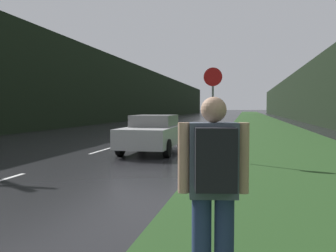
# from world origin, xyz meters

# --- Properties ---
(grass_verge) EXTENTS (6.00, 240.00, 0.02)m
(grass_verge) POSITION_xyz_m (7.28, 40.00, 0.01)
(grass_verge) COLOR #26471E
(grass_verge) RESTS_ON ground_plane
(lane_stripe_c) EXTENTS (0.12, 3.00, 0.01)m
(lane_stripe_c) POSITION_xyz_m (0.00, 14.82, 0.00)
(lane_stripe_c) COLOR silver
(lane_stripe_c) RESTS_ON ground_plane
(lane_stripe_d) EXTENTS (0.12, 3.00, 0.01)m
(lane_stripe_d) POSITION_xyz_m (0.00, 21.82, 0.00)
(lane_stripe_d) COLOR silver
(lane_stripe_d) RESTS_ON ground_plane
(treeline_far_side) EXTENTS (2.00, 140.00, 7.76)m
(treeline_far_side) POSITION_xyz_m (-10.28, 50.00, 3.88)
(treeline_far_side) COLOR black
(treeline_far_side) RESTS_ON ground_plane
(treeline_near_side) EXTENTS (2.00, 140.00, 6.70)m
(treeline_near_side) POSITION_xyz_m (13.28, 50.00, 3.35)
(treeline_near_side) COLOR black
(treeline_near_side) RESTS_ON ground_plane
(stop_sign) EXTENTS (0.60, 0.07, 3.02)m
(stop_sign) POSITION_xyz_m (4.60, 12.75, 1.78)
(stop_sign) COLOR slate
(stop_sign) RESTS_ON ground_plane
(hitchhiker_with_backpack) EXTENTS (0.62, 0.48, 1.81)m
(hitchhiker_with_backpack) POSITION_xyz_m (5.37, 4.26, 1.04)
(hitchhiker_with_backpack) COLOR navy
(hitchhiker_with_backpack) RESTS_ON ground_plane
(car_passing_near) EXTENTS (1.92, 4.37, 1.43)m
(car_passing_near) POSITION_xyz_m (2.14, 14.51, 0.73)
(car_passing_near) COLOR #BCBCBC
(car_passing_near) RESTS_ON ground_plane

